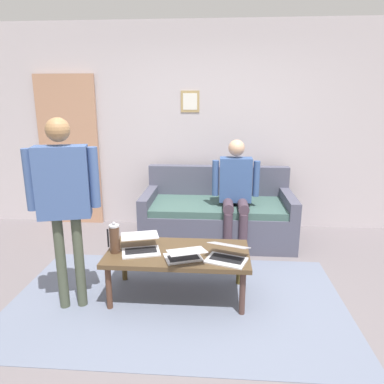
{
  "coord_description": "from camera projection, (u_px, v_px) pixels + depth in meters",
  "views": [
    {
      "loc": [
        -0.22,
        2.67,
        1.75
      ],
      "look_at": [
        0.05,
        -0.9,
        0.8
      ],
      "focal_mm": 33.48,
      "sensor_mm": 36.0,
      "label": 1
    }
  ],
  "objects": [
    {
      "name": "laptop_right",
      "position": [
        141.0,
        246.0,
        3.16
      ],
      "size": [
        0.4,
        0.4,
        0.12
      ],
      "color": "silver",
      "rests_on": "coffee_table"
    },
    {
      "name": "laptop_center",
      "position": [
        227.0,
        255.0,
        2.99
      ],
      "size": [
        0.4,
        0.38,
        0.15
      ],
      "color": "silver",
      "rests_on": "coffee_table"
    },
    {
      "name": "interior_door",
      "position": [
        69.0,
        152.0,
        4.94
      ],
      "size": [
        0.82,
        0.09,
        2.05
      ],
      "color": "tan",
      "rests_on": "ground_plane"
    },
    {
      "name": "person_standing",
      "position": [
        63.0,
        191.0,
        2.84
      ],
      "size": [
        0.57,
        0.28,
        1.6
      ],
      "color": "#474E3D",
      "rests_on": "ground_plane"
    },
    {
      "name": "french_press",
      "position": [
        115.0,
        239.0,
        3.11
      ],
      "size": [
        0.11,
        0.09,
        0.28
      ],
      "color": "#4C3323",
      "rests_on": "coffee_table"
    },
    {
      "name": "area_rug",
      "position": [
        177.0,
        301.0,
        3.17
      ],
      "size": [
        2.93,
        1.75,
        0.01
      ],
      "primitive_type": "cube",
      "color": "slate",
      "rests_on": "ground_plane"
    },
    {
      "name": "person_seated",
      "position": [
        236.0,
        188.0,
        4.16
      ],
      "size": [
        0.55,
        0.51,
        1.28
      ],
      "color": "#453441",
      "rests_on": "ground_plane"
    },
    {
      "name": "ground_plane",
      "position": [
        190.0,
        310.0,
        3.04
      ],
      "size": [
        7.68,
        7.68,
        0.0
      ],
      "primitive_type": "plane",
      "color": "slate"
    },
    {
      "name": "laptop_left",
      "position": [
        184.0,
        255.0,
        2.98
      ],
      "size": [
        0.4,
        0.42,
        0.13
      ],
      "color": "silver",
      "rests_on": "coffee_table"
    },
    {
      "name": "couch",
      "position": [
        218.0,
        216.0,
        4.5
      ],
      "size": [
        1.83,
        0.91,
        0.88
      ],
      "color": "#4C4C5E",
      "rests_on": "ground_plane"
    },
    {
      "name": "back_wall",
      "position": [
        203.0,
        128.0,
        4.82
      ],
      "size": [
        7.04,
        0.11,
        2.7
      ],
      "color": "#BCB2B7",
      "rests_on": "ground_plane"
    },
    {
      "name": "coffee_table",
      "position": [
        178.0,
        256.0,
        3.17
      ],
      "size": [
        1.25,
        0.63,
        0.43
      ],
      "color": "#4F3B25",
      "rests_on": "ground_plane"
    }
  ]
}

